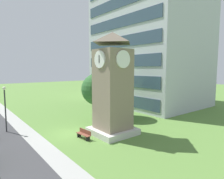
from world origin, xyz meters
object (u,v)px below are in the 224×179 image
(street_lamp, at_px, (5,103))
(tree_near_tower, at_px, (105,86))
(tree_streetside, at_px, (117,86))
(park_bench, at_px, (84,134))
(clock_tower, at_px, (113,90))
(tree_by_building, at_px, (97,89))

(street_lamp, height_order, tree_near_tower, tree_near_tower)
(tree_near_tower, bearing_deg, tree_streetside, -20.06)
(park_bench, xyz_separation_m, tree_streetside, (-4.55, 7.92, 3.96))
(street_lamp, height_order, tree_streetside, tree_streetside)
(tree_near_tower, xyz_separation_m, tree_streetside, (5.66, -2.07, 0.58))
(clock_tower, height_order, park_bench, clock_tower)
(clock_tower, relative_size, street_lamp, 2.12)
(street_lamp, bearing_deg, park_bench, 38.08)
(park_bench, bearing_deg, street_lamp, -141.92)
(park_bench, relative_size, tree_near_tower, 0.34)
(street_lamp, xyz_separation_m, tree_near_tower, (-3.20, 15.47, 0.73))
(clock_tower, xyz_separation_m, park_bench, (-0.56, -3.12, -4.18))
(tree_by_building, bearing_deg, tree_near_tower, 138.62)
(clock_tower, xyz_separation_m, tree_by_building, (-3.55, 0.50, -0.31))
(park_bench, bearing_deg, tree_streetside, 119.87)
(clock_tower, bearing_deg, tree_by_building, 171.99)
(street_lamp, xyz_separation_m, tree_by_building, (4.02, 9.11, 1.22))
(tree_by_building, bearing_deg, clock_tower, -8.01)
(tree_near_tower, bearing_deg, clock_tower, -32.51)
(clock_tower, distance_m, tree_streetside, 7.01)
(tree_streetside, bearing_deg, park_bench, -60.13)
(clock_tower, relative_size, park_bench, 5.64)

